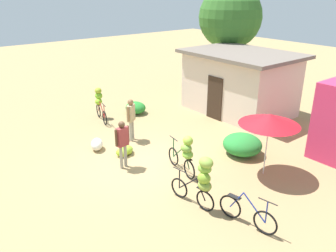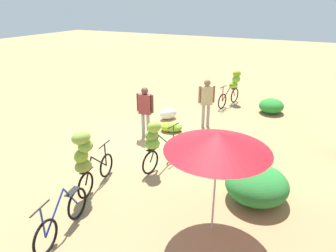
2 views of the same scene
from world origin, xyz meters
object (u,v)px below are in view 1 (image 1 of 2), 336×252
bicycle_center_loaded (202,178)px  banana_pile_on_ground (125,151)px  bicycle_near_pile (185,152)px  market_umbrella (270,119)px  produce_sack (97,144)px  person_bystander (122,140)px  bicycle_leftmost (99,101)px  bicycle_by_shop (247,214)px  person_vendor (131,115)px  building_low (240,82)px  tree_behind_building (230,17)px

bicycle_center_loaded → banana_pile_on_ground: bearing=178.4°
bicycle_center_loaded → bicycle_near_pile: bearing=152.4°
market_umbrella → produce_sack: market_umbrella is taller
bicycle_near_pile → person_bystander: bearing=-142.5°
bicycle_near_pile → banana_pile_on_ground: (-2.49, -0.76, -0.68)m
banana_pile_on_ground → bicycle_leftmost: bearing=164.8°
bicycle_leftmost → bicycle_near_pile: (6.41, -0.31, -0.03)m
market_umbrella → bicycle_by_shop: market_umbrella is taller
person_vendor → bicycle_by_shop: bearing=-5.3°
building_low → tree_behind_building: 4.81m
bicycle_by_shop → produce_sack: bicycle_by_shop is taller
building_low → bicycle_near_pile: size_ratio=3.14×
tree_behind_building → person_bystander: (4.50, -10.00, -3.13)m
building_low → bicycle_leftmost: size_ratio=3.08×
bicycle_leftmost → person_vendor: person_vendor is taller
market_umbrella → bicycle_by_shop: 3.29m
tree_behind_building → building_low: bearing=-39.0°
market_umbrella → banana_pile_on_ground: (-4.05, -2.85, -1.78)m
bicycle_center_loaded → banana_pile_on_ground: size_ratio=1.80×
person_vendor → building_low: bearing=86.8°
building_low → bicycle_leftmost: (-3.32, -5.87, -0.63)m
building_low → produce_sack: (-0.43, -7.56, -1.27)m
building_low → banana_pile_on_ground: size_ratio=5.76×
banana_pile_on_ground → produce_sack: bearing=-149.0°
person_vendor → person_bystander: bearing=-40.1°
bicycle_leftmost → produce_sack: (2.90, -1.69, -0.64)m
tree_behind_building → bicycle_center_loaded: tree_behind_building is taller
market_umbrella → bicycle_near_pile: bearing=-126.6°
produce_sack → tree_behind_building: bearing=104.9°
person_bystander → market_umbrella: bearing=46.2°
bicycle_center_loaded → person_vendor: (-5.10, 1.02, 0.08)m
bicycle_by_shop → tree_behind_building: bearing=135.0°
building_low → bicycle_center_loaded: bearing=-56.0°
person_vendor → person_bystander: person_vendor is taller
bicycle_near_pile → banana_pile_on_ground: bicycle_near_pile is taller
tree_behind_building → produce_sack: (2.68, -10.07, -3.96)m
produce_sack → person_vendor: person_vendor is taller
building_low → person_bystander: (1.39, -7.49, -0.45)m
bicycle_by_shop → bicycle_leftmost: bearing=175.4°
bicycle_center_loaded → banana_pile_on_ground: 4.24m
bicycle_leftmost → banana_pile_on_ground: (3.93, -1.07, -0.71)m
tree_behind_building → bicycle_near_pile: size_ratio=3.59×
bicycle_by_shop → produce_sack: (-6.46, -0.93, -0.14)m
banana_pile_on_ground → bicycle_by_shop: bearing=3.3°
market_umbrella → bicycle_leftmost: 8.24m
bicycle_by_shop → person_bystander: size_ratio=0.98×
tree_behind_building → person_bystander: tree_behind_building is taller
building_low → bicycle_by_shop: 9.03m
bicycle_center_loaded → bicycle_leftmost: bearing=171.7°
bicycle_leftmost → bicycle_by_shop: bearing=-4.6°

